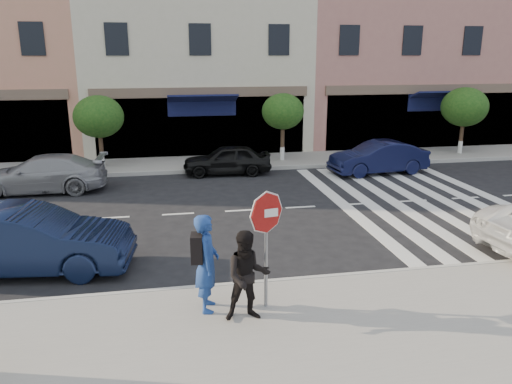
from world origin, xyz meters
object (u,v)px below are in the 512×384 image
Objects in this scene: photographer at (207,263)px; walker at (248,276)px; car_far_left at (41,174)px; car_far_right at (378,157)px; car_far_mid at (227,160)px; car_near_mid at (28,240)px; stop_sign at (266,224)px.

walker is (0.69, -0.51, -0.10)m from photographer.
walker is at bearing -119.54° from photographer.
car_far_left is at bearing 119.71° from walker.
walker is 0.42× the size of car_far_right.
car_near_mid is at bearing -29.81° from car_far_mid.
car_near_mid is (-4.99, 2.92, -1.09)m from stop_sign.
car_near_mid is 14.32m from car_far_right.
photographer is at bearing 144.54° from walker.
car_far_mid is at bearing -26.36° from car_near_mid.
walker is at bearing -39.79° from car_far_right.
car_far_mid is at bearing 104.06° from car_far_left.
walker is at bearing 30.85° from car_far_left.
stop_sign is 12.86m from car_far_right.
photographer is at bearing -43.48° from car_far_right.
photographer reaches higher than car_near_mid.
car_far_mid is (7.01, 1.50, -0.05)m from car_far_left.
car_far_mid is at bearing -105.07° from car_far_right.
car_far_left is (-6.26, 10.22, -1.19)m from stop_sign.
car_near_mid reaches higher than car_far_left.
walker is at bearing -148.09° from stop_sign.
walker is 12.15m from car_far_mid.
car_far_left is at bearing -74.63° from car_far_mid.
stop_sign is 5.88m from car_near_mid.
car_far_left is (-5.15, 10.08, -0.44)m from photographer.
photographer is 0.41× the size of car_far_left.
car_far_mid is (1.86, 11.58, -0.49)m from photographer.
car_far_right is at bearing 84.11° from car_far_mid.
walker is 13.35m from car_far_right.
photographer is at bearing -118.93° from car_near_mid.
walker reaches higher than car_far_right.
car_far_left is (-5.84, 10.59, -0.34)m from walker.
stop_sign is at bearing -113.57° from car_near_mid.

